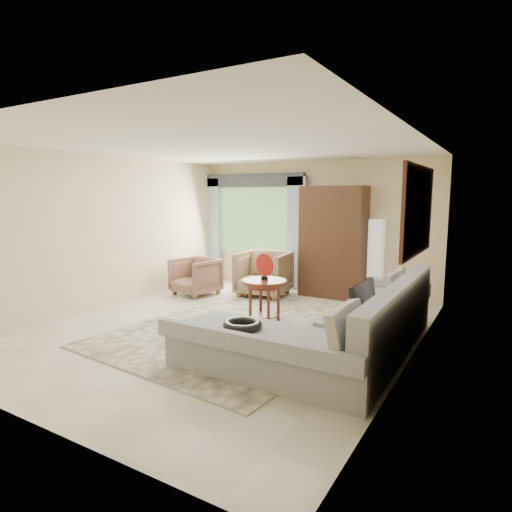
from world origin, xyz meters
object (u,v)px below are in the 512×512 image
Objects in this scene: armchair_right at (264,274)px; tv_screen at (364,303)px; potted_plant at (206,272)px; armoire at (333,242)px; sectional_sofa at (343,334)px; armchair_left at (195,276)px; floor_lamp at (376,260)px; coffee_table at (264,301)px.

tv_screen is at bearing -49.24° from armchair_right.
armchair_right is at bearing 138.47° from tv_screen.
potted_plant is 0.26× the size of armoire.
sectional_sofa is 3.95m from armchair_left.
tv_screen is at bearing -63.39° from armoire.
armoire is (2.79, 0.33, 0.78)m from potted_plant.
armoire is 0.86m from floor_lamp.
armchair_left is 1.01m from potted_plant.
armchair_left is 1.33m from armchair_right.
tv_screen is at bearing -20.06° from sectional_sofa.
armchair_left is 0.53× the size of floor_lamp.
armoire reaches higher than coffee_table.
floor_lamp reaches higher than tv_screen.
armoire is 1.40× the size of floor_lamp.
armchair_left is at bearing 155.22° from coffee_table.
armchair_right is 1.67m from potted_plant.
coffee_table is 1.80m from armchair_right.
coffee_table is 2.33m from armoire.
armchair_left is at bearing -152.22° from armoire.
tv_screen reaches higher than sectional_sofa.
tv_screen reaches higher than coffee_table.
armchair_right is 0.45× the size of armoire.
floor_lamp is (1.05, 2.26, 0.40)m from coffee_table.
armchair_right is at bearing 120.06° from coffee_table.
armchair_right reaches higher than armchair_left.
potted_plant is at bearing 143.58° from coffee_table.
coffee_table is 0.45× the size of floor_lamp.
armchair_left is at bearing 155.43° from tv_screen.
armchair_right is at bearing 36.21° from armchair_left.
coffee_table is at bearing 155.67° from tv_screen.
tv_screen reaches higher than armchair_left.
armchair_left is at bearing -157.61° from floor_lamp.
floor_lamp is at bearing 6.25° from potted_plant.
armchair_left is at bearing -64.08° from potted_plant.
tv_screen is at bearing -24.33° from coffee_table.
tv_screen is 1.38× the size of potted_plant.
sectional_sofa is 4.68× the size of tv_screen.
armchair_left is (-2.10, 0.97, 0.01)m from coffee_table.
tv_screen is at bearing -31.85° from potted_plant.
armchair_left is 2.74m from armoire.
floor_lamp is at bearing 4.29° from armoire.
coffee_table is 3.15m from potted_plant.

